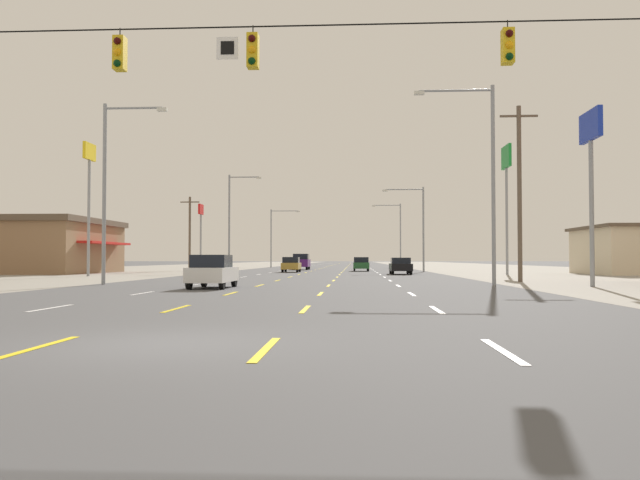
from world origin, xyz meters
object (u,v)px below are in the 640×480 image
(streetlight_right_row_1, at_px, (419,222))
(hatchback_inner_left_nearest, at_px, (212,271))
(hatchback_inner_left_mid, at_px, (291,264))
(pole_sign_right_row_1, at_px, (506,174))
(pole_sign_right_row_0, at_px, (591,150))
(streetlight_left_row_2, at_px, (274,233))
(streetlight_right_row_2, at_px, (397,230))
(suv_inner_left_far, at_px, (301,261))
(streetlight_right_row_0, at_px, (485,170))
(pole_sign_left_row_1, at_px, (89,179))
(sedan_far_right_near, at_px, (401,266))
(pole_sign_left_row_2, at_px, (201,222))
(streetlight_left_row_1, at_px, (232,216))
(streetlight_left_row_0, at_px, (110,181))
(hatchback_inner_right_midfar, at_px, (361,264))

(streetlight_right_row_1, bearing_deg, hatchback_inner_left_nearest, -109.67)
(hatchback_inner_left_mid, distance_m, pole_sign_right_row_1, 22.91)
(pole_sign_right_row_0, relative_size, streetlight_left_row_2, 0.94)
(hatchback_inner_left_nearest, xyz_separation_m, streetlight_right_row_2, (13.20, 70.12, 5.03))
(pole_sign_right_row_0, bearing_deg, streetlight_right_row_1, 98.10)
(suv_inner_left_far, distance_m, streetlight_right_row_0, 48.26)
(hatchback_inner_left_mid, height_order, streetlight_right_row_0, streetlight_right_row_0)
(hatchback_inner_left_mid, bearing_deg, hatchback_inner_left_nearest, -90.20)
(suv_inner_left_far, relative_size, streetlight_left_row_2, 0.53)
(pole_sign_left_row_1, bearing_deg, suv_inner_left_far, 65.34)
(sedan_far_right_near, height_order, streetlight_left_row_2, streetlight_left_row_2)
(hatchback_inner_left_nearest, relative_size, pole_sign_left_row_2, 0.49)
(streetlight_left_row_1, bearing_deg, streetlight_left_row_2, 89.63)
(suv_inner_left_far, height_order, streetlight_right_row_1, streetlight_right_row_1)
(streetlight_left_row_1, relative_size, streetlight_right_row_2, 1.02)
(streetlight_left_row_0, bearing_deg, pole_sign_left_row_2, 97.63)
(streetlight_left_row_2, bearing_deg, pole_sign_left_row_1, -98.97)
(hatchback_inner_right_midfar, height_order, pole_sign_right_row_0, pole_sign_right_row_0)
(pole_sign_right_row_0, xyz_separation_m, streetlight_right_row_1, (-4.91, 34.51, -1.47))
(pole_sign_right_row_0, relative_size, pole_sign_right_row_1, 0.77)
(pole_sign_left_row_1, distance_m, streetlight_right_row_2, 57.83)
(streetlight_left_row_1, bearing_deg, hatchback_inner_right_midfar, 16.28)
(pole_sign_left_row_1, xyz_separation_m, streetlight_left_row_0, (7.83, -15.54, -2.11))
(streetlight_left_row_0, xyz_separation_m, streetlight_right_row_2, (19.52, 66.46, 0.33))
(hatchback_inner_left_nearest, relative_size, pole_sign_right_row_0, 0.45)
(hatchback_inner_left_mid, distance_m, pole_sign_left_row_2, 17.60)
(pole_sign_left_row_2, bearing_deg, suv_inner_left_far, 14.32)
(streetlight_right_row_0, distance_m, streetlight_right_row_2, 66.46)
(streetlight_left_row_1, distance_m, streetlight_right_row_1, 19.52)
(pole_sign_left_row_1, height_order, streetlight_left_row_1, pole_sign_left_row_1)
(pole_sign_right_row_1, relative_size, streetlight_left_row_2, 1.21)
(hatchback_inner_left_nearest, relative_size, pole_sign_right_row_1, 0.35)
(hatchback_inner_right_midfar, relative_size, streetlight_right_row_0, 0.38)
(hatchback_inner_right_midfar, xyz_separation_m, pole_sign_left_row_1, (-21.41, -21.66, 6.81))
(streetlight_left_row_2, bearing_deg, streetlight_left_row_1, -90.37)
(suv_inner_left_far, distance_m, streetlight_right_row_1, 18.97)
(hatchback_inner_right_midfar, xyz_separation_m, streetlight_right_row_1, (5.92, -3.97, 4.39))
(suv_inner_left_far, height_order, pole_sign_right_row_0, pole_sign_right_row_0)
(pole_sign_left_row_1, xyz_separation_m, streetlight_right_row_0, (27.42, -15.54, -1.68))
(hatchback_inner_right_midfar, bearing_deg, hatchback_inner_left_nearest, -100.08)
(pole_sign_right_row_0, bearing_deg, streetlight_left_row_2, 109.66)
(hatchback_inner_left_mid, bearing_deg, pole_sign_right_row_0, -61.21)
(pole_sign_right_row_1, xyz_separation_m, streetlight_left_row_2, (-25.72, 44.12, -3.29))
(suv_inner_left_far, bearing_deg, streetlight_left_row_2, 106.41)
(sedan_far_right_near, relative_size, streetlight_left_row_2, 0.49)
(pole_sign_left_row_1, relative_size, streetlight_left_row_0, 1.09)
(pole_sign_right_row_1, bearing_deg, pole_sign_left_row_2, 146.84)
(sedan_far_right_near, bearing_deg, pole_sign_right_row_0, -72.96)
(streetlight_right_row_1, bearing_deg, pole_sign_right_row_0, -81.90)
(hatchback_inner_left_nearest, bearing_deg, streetlight_right_row_1, 70.33)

